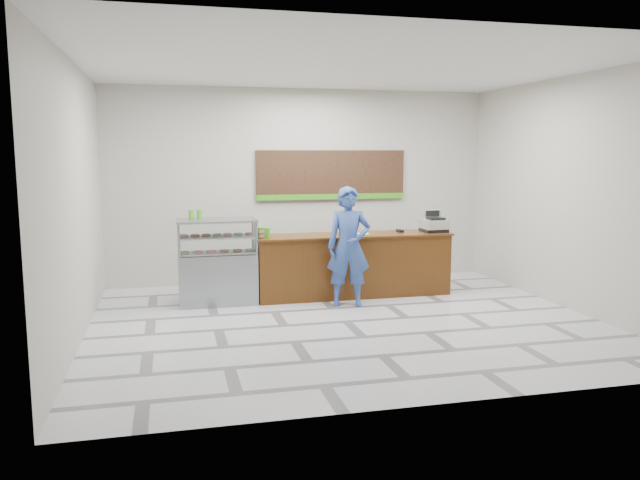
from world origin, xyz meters
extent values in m
plane|color=silver|center=(0.00, 0.00, 0.00)|extent=(7.00, 7.00, 0.00)
plane|color=#B8B3A9|center=(0.00, 3.00, 1.75)|extent=(7.00, 0.00, 7.00)
plane|color=silver|center=(0.00, 0.00, 3.50)|extent=(7.00, 7.00, 0.00)
cube|color=#562D10|center=(0.55, 1.55, 0.50)|extent=(3.20, 0.70, 1.00)
cube|color=#562D10|center=(0.55, 1.55, 1.01)|extent=(3.26, 0.76, 0.03)
cube|color=gray|center=(-1.67, 1.55, 0.40)|extent=(1.20, 0.70, 0.80)
cube|color=white|center=(-1.67, 1.55, 1.05)|extent=(1.20, 0.70, 0.50)
cube|color=gray|center=(-1.67, 1.55, 1.31)|extent=(1.22, 0.72, 0.03)
cube|color=silver|center=(-1.67, 1.55, 0.82)|extent=(1.14, 0.64, 0.02)
cube|color=silver|center=(-1.67, 1.55, 1.06)|extent=(1.14, 0.64, 0.02)
torus|color=#86C276|center=(-2.17, 1.45, 0.85)|extent=(0.15, 0.15, 0.05)
torus|color=pink|center=(-1.97, 1.45, 0.85)|extent=(0.15, 0.15, 0.05)
torus|color=pink|center=(-1.77, 1.45, 0.85)|extent=(0.15, 0.15, 0.05)
torus|color=brown|center=(-1.57, 1.45, 0.85)|extent=(0.15, 0.15, 0.05)
torus|color=brown|center=(-1.37, 1.45, 0.85)|extent=(0.15, 0.15, 0.05)
torus|color=#86C276|center=(-1.17, 1.45, 0.85)|extent=(0.15, 0.15, 0.05)
torus|color=pink|center=(-2.17, 1.60, 1.09)|extent=(0.15, 0.15, 0.05)
torus|color=brown|center=(-2.00, 1.60, 1.09)|extent=(0.15, 0.15, 0.05)
torus|color=brown|center=(-1.84, 1.60, 1.09)|extent=(0.15, 0.15, 0.05)
torus|color=#86C276|center=(-1.67, 1.60, 1.09)|extent=(0.15, 0.15, 0.05)
torus|color=pink|center=(-1.50, 1.60, 1.09)|extent=(0.15, 0.15, 0.05)
torus|color=#86C276|center=(-1.34, 1.60, 1.09)|extent=(0.15, 0.15, 0.05)
torus|color=pink|center=(-1.17, 1.60, 1.09)|extent=(0.15, 0.15, 0.05)
cube|color=black|center=(0.55, 2.96, 1.95)|extent=(2.80, 0.05, 0.90)
cube|color=#3B9E1D|center=(0.55, 2.93, 1.55)|extent=(2.80, 0.02, 0.10)
cube|color=black|center=(1.95, 1.49, 1.06)|extent=(0.39, 0.39, 0.06)
cube|color=gray|center=(1.95, 1.49, 1.17)|extent=(0.40, 0.42, 0.15)
cube|color=black|center=(1.95, 1.42, 1.26)|extent=(0.28, 0.21, 0.04)
cube|color=gray|center=(1.95, 1.61, 1.32)|extent=(0.33, 0.11, 0.15)
cube|color=black|center=(1.95, 1.56, 1.34)|extent=(0.25, 0.03, 0.10)
cube|color=black|center=(1.39, 1.61, 1.05)|extent=(0.09, 0.17, 0.04)
cube|color=#64CD16|center=(0.62, 1.45, 1.04)|extent=(0.39, 0.32, 0.02)
cube|color=white|center=(0.64, 1.45, 1.05)|extent=(0.28, 0.22, 0.00)
cube|color=white|center=(-0.90, 1.65, 1.08)|extent=(0.14, 0.14, 0.11)
cylinder|color=silver|center=(-0.95, 1.69, 1.09)|extent=(0.09, 0.09, 0.13)
cube|color=#3B9E1D|center=(-0.95, 1.42, 1.11)|extent=(0.22, 0.19, 0.17)
cylinder|color=pink|center=(0.61, 1.47, 1.03)|extent=(0.16, 0.16, 0.00)
cylinder|color=#3B9E1D|center=(-2.04, 1.82, 1.39)|extent=(0.08, 0.08, 0.13)
cylinder|color=#3B9E1D|center=(-1.91, 1.82, 1.39)|extent=(0.08, 0.08, 0.13)
imported|color=#304C92|center=(0.29, 0.92, 0.92)|extent=(0.75, 0.57, 1.84)
camera|label=1|loc=(-2.37, -8.19, 2.36)|focal=35.00mm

